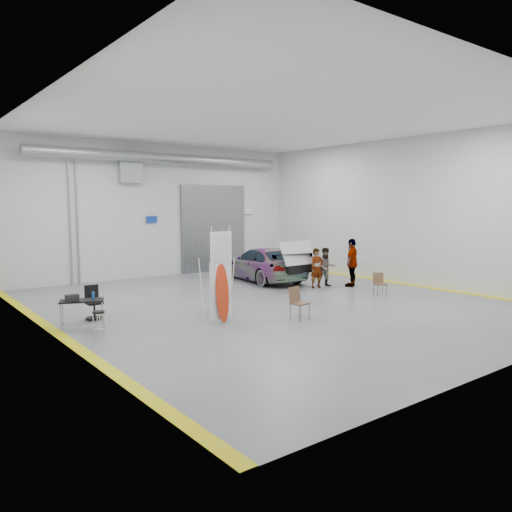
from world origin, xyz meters
TOP-DOWN VIEW (x-y plane):
  - ground at (0.00, 0.00)m, footprint 16.00×16.00m
  - room_shell at (0.24, 2.22)m, footprint 14.02×16.18m
  - sedan_car at (2.79, 4.03)m, footprint 2.61×5.13m
  - person_a at (3.34, 1.27)m, footprint 0.63×0.47m
  - person_b at (3.86, 1.27)m, footprint 0.94×0.85m
  - person_c at (4.66, 0.64)m, footprint 1.21×0.91m
  - surfboard_display at (-2.85, -1.29)m, footprint 0.76×0.25m
  - folding_chair_near at (-0.91, -2.38)m, footprint 0.50×0.52m
  - folding_chair_far at (3.96, -1.33)m, footprint 0.52×0.55m
  - shop_stool at (-6.06, -0.58)m, footprint 0.32×0.32m
  - work_table at (-6.14, 0.66)m, footprint 1.26×0.95m
  - office_chair at (-5.53, 1.31)m, footprint 0.51×0.51m
  - trunk_lid at (2.79, 1.82)m, footprint 1.66×1.01m

SIDE VIEW (x-z plane):
  - ground at x=0.00m, z-range 0.00..0.00m
  - folding_chair_far at x=3.96m, z-range -0.15..0.66m
  - folding_chair_near at x=-0.91m, z-range -0.18..0.76m
  - shop_stool at x=-6.06m, z-range 0.00..0.62m
  - office_chair at x=-5.53m, z-range -0.06..0.90m
  - sedan_car at x=2.79m, z-range 0.00..1.42m
  - work_table at x=-6.14m, z-range 0.25..1.18m
  - person_b at x=3.86m, z-range 0.00..1.56m
  - person_a at x=3.34m, z-range 0.00..1.57m
  - person_c at x=4.66m, z-range 0.00..1.93m
  - surfboard_display at x=-2.85m, z-range -0.26..2.44m
  - trunk_lid at x=2.79m, z-range 1.42..1.46m
  - room_shell at x=0.24m, z-range 1.07..7.08m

